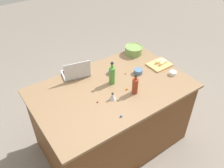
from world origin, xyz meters
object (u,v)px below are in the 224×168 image
at_px(ramekin_small, 112,72).
at_px(mixing_bowl_large, 134,50).
at_px(cutting_board, 159,65).
at_px(butter_stick_left, 160,61).
at_px(ramekin_medium, 138,71).
at_px(ramekin_wide, 173,73).
at_px(bottle_soy, 135,86).
at_px(bottle_olive, 112,75).
at_px(butter_stick_right, 163,63).
at_px(laptop, 76,72).
at_px(kitchen_timer, 113,96).

bearing_deg(ramekin_small, mixing_bowl_large, -157.64).
distance_m(cutting_board, butter_stick_left, 0.04).
distance_m(butter_stick_left, ramekin_medium, 0.35).
bearing_deg(ramekin_wide, cutting_board, -91.78).
xyz_separation_m(cutting_board, ramekin_small, (0.58, -0.20, 0.01)).
bearing_deg(mixing_bowl_large, ramekin_wide, 96.97).
bearing_deg(ramekin_medium, butter_stick_left, -179.84).
xyz_separation_m(bottle_soy, bottle_olive, (0.10, -0.27, 0.02)).
distance_m(bottle_olive, butter_stick_right, 0.73).
distance_m(mixing_bowl_large, bottle_olive, 0.70).
relative_size(bottle_olive, ramekin_small, 3.23).
height_order(laptop, ramekin_wide, laptop).
bearing_deg(bottle_soy, kitchen_timer, -11.15).
bearing_deg(ramekin_small, kitchen_timer, 56.12).
bearing_deg(cutting_board, bottle_olive, -3.89).
distance_m(butter_stick_left, ramekin_wide, 0.26).
distance_m(bottle_soy, butter_stick_left, 0.66).
height_order(mixing_bowl_large, ramekin_medium, mixing_bowl_large).
distance_m(ramekin_small, kitchen_timer, 0.45).
height_order(ramekin_small, ramekin_wide, ramekin_small).
xyz_separation_m(ramekin_small, ramekin_medium, (-0.26, 0.18, 0.00)).
bearing_deg(butter_stick_left, ramekin_small, -16.19).
bearing_deg(cutting_board, ramekin_small, -18.88).
distance_m(laptop, mixing_bowl_large, 0.86).
xyz_separation_m(mixing_bowl_large, ramekin_small, (0.50, 0.20, -0.03)).
relative_size(ramekin_small, kitchen_timer, 1.08).
relative_size(bottle_soy, ramekin_medium, 2.26).
height_order(mixing_bowl_large, bottle_soy, bottle_soy).
height_order(laptop, ramekin_medium, laptop).
relative_size(mixing_bowl_large, ramekin_small, 2.81).
height_order(bottle_soy, kitchen_timer, bottle_soy).
relative_size(cutting_board, kitchen_timer, 3.56).
xyz_separation_m(laptop, ramekin_wide, (-0.93, 0.63, -0.03)).
height_order(laptop, ramekin_small, laptop).
bearing_deg(ramekin_wide, kitchen_timer, -3.70).
xyz_separation_m(bottle_soy, butter_stick_right, (-0.62, -0.20, -0.06)).
bearing_deg(mixing_bowl_large, ramekin_medium, 57.77).
bearing_deg(kitchen_timer, cutting_board, -167.98).
height_order(laptop, mixing_bowl_large, laptop).
bearing_deg(ramekin_small, bottle_olive, 56.15).
bearing_deg(butter_stick_right, bottle_olive, -5.45).
bearing_deg(laptop, kitchen_timer, 100.68).
distance_m(laptop, bottle_soy, 0.72).
xyz_separation_m(bottle_soy, kitchen_timer, (0.25, -0.05, -0.06)).
bearing_deg(butter_stick_right, kitchen_timer, 10.06).
distance_m(bottle_olive, ramekin_small, 0.20).
bearing_deg(butter_stick_right, ramekin_wide, 77.30).
bearing_deg(bottle_soy, butter_stick_right, -161.78).
distance_m(mixing_bowl_large, butter_stick_right, 0.44).
xyz_separation_m(bottle_olive, ramekin_medium, (-0.36, 0.02, -0.08)).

